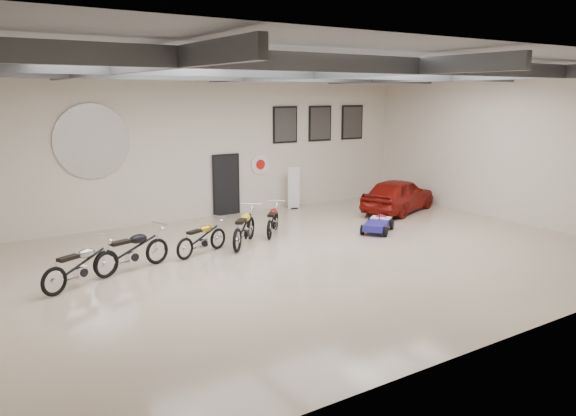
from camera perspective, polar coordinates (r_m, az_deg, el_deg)
floor at (r=14.91m, az=2.54°, el=-4.92°), size 16.00×12.00×0.01m
ceiling at (r=14.32m, az=2.73°, el=14.65°), size 16.00×12.00×0.01m
back_wall at (r=19.55m, az=-7.79°, el=6.38°), size 16.00×0.02×5.00m
right_wall at (r=20.14m, az=21.51°, el=5.84°), size 0.02×12.00×5.00m
ceiling_beams at (r=14.31m, az=2.72°, el=13.65°), size 15.80×11.80×0.32m
door at (r=19.91m, az=-6.32°, el=2.30°), size 0.92×0.08×2.10m
logo_plaque at (r=18.12m, az=-19.29°, el=6.40°), size 2.30×0.06×1.16m
poster_left at (r=20.94m, az=-0.29°, el=8.46°), size 1.05×0.08×1.35m
poster_mid at (r=21.85m, az=3.27°, el=8.57°), size 1.05×0.08×1.35m
poster_right at (r=22.84m, az=6.53°, el=8.64°), size 1.05×0.08×1.35m
oil_sign at (r=20.48m, az=-2.86°, el=4.45°), size 0.72×0.10×0.72m
banner_stand at (r=20.85m, az=0.59°, el=2.19°), size 0.48×0.26×1.67m
motorcycle_silver at (r=13.29m, az=-20.35°, el=-5.40°), size 2.04×1.41×1.03m
motorcycle_black at (r=14.09m, az=-15.56°, el=-4.07°), size 2.13×1.15×1.06m
motorcycle_gold at (r=15.14m, az=-8.76°, el=-2.95°), size 1.88×1.18×0.94m
motorcycle_yellow at (r=15.86m, az=-4.49°, el=-1.93°), size 1.90×1.93×1.07m
motorcycle_red at (r=17.07m, az=-1.56°, el=-1.16°), size 1.61×1.74×0.94m
go_kart at (r=17.74m, az=9.19°, el=-1.31°), size 1.90×1.68×0.64m
vintage_car at (r=20.72m, az=11.15°, el=1.31°), size 2.64×3.94×1.25m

